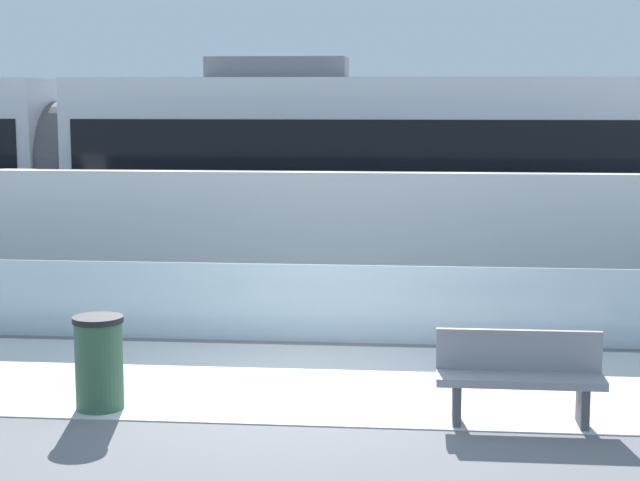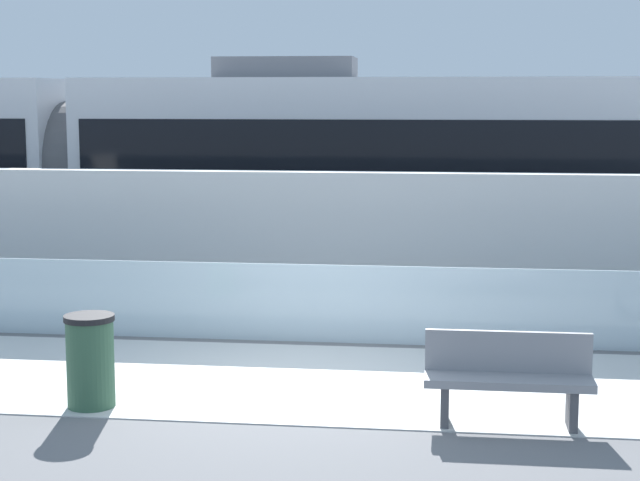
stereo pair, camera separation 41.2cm
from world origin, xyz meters
name	(u,v)px [view 2 (the right image)]	position (x,y,z in m)	size (l,w,h in m)	color
ground_plane	(296,380)	(0.00, 0.00, 0.00)	(200.00, 200.00, 0.00)	slate
bike_path_deck	(296,380)	(0.00, 0.00, 0.01)	(32.00, 3.20, 0.01)	silver
glass_parapet	(317,303)	(0.00, 1.85, 0.50)	(32.00, 0.05, 1.01)	silver
concrete_barrier_wall	(333,243)	(0.00, 3.65, 1.03)	(32.00, 0.36, 2.07)	silver
tram_rail_near	(349,282)	(0.00, 6.13, 0.00)	(32.00, 0.08, 0.01)	#595654
tram_rail_far	(357,269)	(0.00, 7.57, 0.00)	(32.00, 0.08, 0.01)	#595654
tram	(79,166)	(-4.97, 6.85, 1.89)	(22.56, 2.54, 3.81)	silver
trash_bin	(90,361)	(-1.92, -1.25, 0.48)	(0.51, 0.51, 0.96)	#33593F
bench	(508,376)	(2.26, -1.29, 0.48)	(1.60, 0.45, 0.89)	gray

